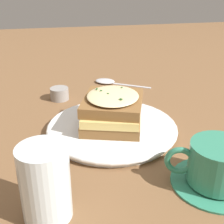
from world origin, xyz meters
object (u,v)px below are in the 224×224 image
object	(u,v)px
water_glass	(45,183)
spoon	(108,82)
condiment_pot	(59,94)
sandwich	(112,110)
teacup_with_saucer	(217,166)
dinner_plate	(112,128)

from	to	relation	value
water_glass	spoon	size ratio (longest dim) A/B	0.69
condiment_pot	water_glass	bearing A→B (deg)	175.80
sandwich	teacup_with_saucer	world-z (taller)	sandwich
sandwich	spoon	bearing A→B (deg)	-8.28
teacup_with_saucer	condiment_pot	xyz separation A→B (m)	(0.39, 0.23, -0.02)
water_glass	spoon	world-z (taller)	water_glass
sandwich	teacup_with_saucer	distance (m)	0.23
dinner_plate	teacup_with_saucer	world-z (taller)	teacup_with_saucer
dinner_plate	teacup_with_saucer	xyz separation A→B (m)	(-0.19, -0.13, 0.02)
spoon	condiment_pot	world-z (taller)	condiment_pot
water_glass	condiment_pot	bearing A→B (deg)	-4.20
sandwich	dinner_plate	bearing A→B (deg)	140.11
dinner_plate	condiment_pot	world-z (taller)	condiment_pot
teacup_with_saucer	spoon	bearing A→B (deg)	-62.64
water_glass	spoon	xyz separation A→B (m)	(0.50, -0.17, -0.05)
sandwich	condiment_pot	size ratio (longest dim) A/B	3.36
sandwich	water_glass	size ratio (longest dim) A/B	1.45
dinner_plate	spoon	distance (m)	0.29
teacup_with_saucer	water_glass	size ratio (longest dim) A/B	1.40
dinner_plate	teacup_with_saucer	size ratio (longest dim) A/B	1.77
sandwich	condiment_pot	distance (m)	0.22
condiment_pot	dinner_plate	bearing A→B (deg)	-152.96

